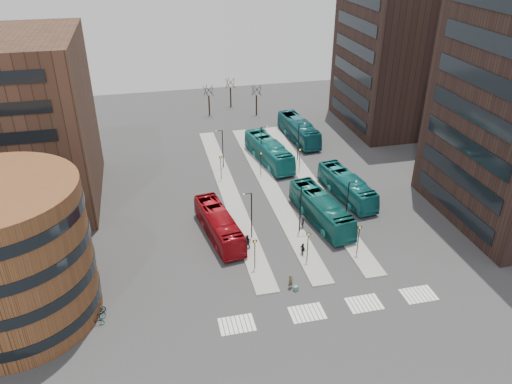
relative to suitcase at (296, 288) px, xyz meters
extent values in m
plane|color=#2C2C2E|center=(1.10, -7.47, -0.28)|extent=(160.00, 160.00, 0.00)
cube|color=gray|center=(-2.90, 22.53, -0.20)|extent=(2.50, 45.00, 0.15)
cube|color=gray|center=(3.10, 22.53, -0.20)|extent=(2.50, 45.00, 0.15)
cube|color=gray|center=(9.10, 22.53, -0.20)|extent=(2.50, 45.00, 0.15)
cube|color=#1B3099|center=(0.00, 0.00, 0.00)|extent=(0.55, 0.50, 0.56)
imported|color=maroon|center=(-6.06, 11.81, 1.38)|extent=(4.61, 12.20, 3.32)
imported|color=#125B58|center=(7.05, 12.30, 1.50)|extent=(4.81, 13.07, 3.56)
imported|color=#166E70|center=(5.04, 30.92, 1.55)|extent=(5.20, 13.46, 3.66)
imported|color=#146367|center=(12.61, 17.42, 1.41)|extent=(4.42, 12.38, 3.37)
imported|color=#12535C|center=(12.37, 38.70, 1.54)|extent=(4.15, 13.23, 3.63)
imported|color=#46442A|center=(-0.42, 0.51, 0.56)|extent=(0.72, 0.62, 1.67)
imported|color=black|center=(-3.34, 8.46, 0.65)|extent=(0.95, 0.76, 1.85)
imported|color=black|center=(2.58, 5.73, 0.54)|extent=(0.67, 1.03, 1.63)
imported|color=black|center=(4.28, 11.26, 0.61)|extent=(1.18, 1.33, 1.78)
imported|color=gray|center=(-19.90, -0.46, 0.15)|extent=(1.69, 0.83, 0.85)
imported|color=gray|center=(-19.90, 1.17, 0.27)|extent=(1.82, 0.52, 1.09)
imported|color=gray|center=(-19.90, 0.11, 0.21)|extent=(1.96, 1.25, 0.97)
cube|color=silver|center=(-8.40, -3.47, -0.27)|extent=(0.35, 2.40, 0.01)
cube|color=silver|center=(-7.97, -3.47, -0.27)|extent=(0.35, 2.40, 0.01)
cube|color=silver|center=(-7.54, -3.47, -0.27)|extent=(0.35, 2.40, 0.01)
cube|color=silver|center=(-7.11, -3.47, -0.27)|extent=(0.35, 2.40, 0.01)
cube|color=silver|center=(-6.68, -3.47, -0.27)|extent=(0.35, 2.40, 0.01)
cube|color=silver|center=(-6.25, -3.47, -0.27)|extent=(0.35, 2.40, 0.01)
cube|color=silver|center=(-5.83, -3.47, -0.27)|extent=(0.35, 2.40, 0.01)
cube|color=silver|center=(-5.40, -3.47, -0.27)|extent=(0.35, 2.40, 0.01)
cube|color=silver|center=(-1.40, -3.47, -0.27)|extent=(0.35, 2.40, 0.01)
cube|color=silver|center=(-0.97, -3.47, -0.27)|extent=(0.35, 2.40, 0.01)
cube|color=silver|center=(-0.54, -3.47, -0.27)|extent=(0.35, 2.40, 0.01)
cube|color=silver|center=(-0.11, -3.47, -0.27)|extent=(0.35, 2.40, 0.01)
cube|color=silver|center=(0.32, -3.47, -0.27)|extent=(0.35, 2.40, 0.01)
cube|color=silver|center=(0.75, -3.47, -0.27)|extent=(0.35, 2.40, 0.01)
cube|color=silver|center=(1.17, -3.47, -0.27)|extent=(0.35, 2.40, 0.01)
cube|color=silver|center=(1.60, -3.47, -0.27)|extent=(0.35, 2.40, 0.01)
cube|color=silver|center=(4.60, -3.47, -0.27)|extent=(0.35, 2.40, 0.01)
cube|color=silver|center=(5.03, -3.47, -0.27)|extent=(0.35, 2.40, 0.01)
cube|color=silver|center=(5.46, -3.47, -0.27)|extent=(0.35, 2.40, 0.01)
cube|color=silver|center=(5.89, -3.47, -0.27)|extent=(0.35, 2.40, 0.01)
cube|color=silver|center=(6.32, -3.47, -0.27)|extent=(0.35, 2.40, 0.01)
cube|color=silver|center=(6.75, -3.47, -0.27)|extent=(0.35, 2.40, 0.01)
cube|color=silver|center=(7.17, -3.47, -0.27)|extent=(0.35, 2.40, 0.01)
cube|color=silver|center=(7.60, -3.47, -0.27)|extent=(0.35, 2.40, 0.01)
cube|color=silver|center=(10.60, -3.47, -0.27)|extent=(0.35, 2.40, 0.01)
cube|color=silver|center=(11.03, -3.47, -0.27)|extent=(0.35, 2.40, 0.01)
cube|color=silver|center=(11.46, -3.47, -0.27)|extent=(0.35, 2.40, 0.01)
cube|color=silver|center=(11.89, -3.47, -0.27)|extent=(0.35, 2.40, 0.01)
cube|color=silver|center=(12.32, -3.47, -0.27)|extent=(0.35, 2.40, 0.01)
cube|color=silver|center=(12.75, -3.47, -0.27)|extent=(0.35, 2.40, 0.01)
cube|color=silver|center=(13.17, -3.47, -0.27)|extent=(0.35, 2.40, 0.01)
cube|color=silver|center=(13.60, -3.47, -0.27)|extent=(0.35, 2.40, 0.01)
cylinder|color=brown|center=(-26.90, 2.53, 6.72)|extent=(15.00, 15.00, 14.00)
cylinder|color=black|center=(-26.90, 2.53, 1.72)|extent=(15.16, 15.16, 1.10)
cylinder|color=black|center=(-26.90, 2.53, 5.02)|extent=(15.16, 15.16, 1.10)
cylinder|color=black|center=(-26.90, 2.53, 8.32)|extent=(15.16, 15.16, 1.10)
cube|color=black|center=(23.04, 8.53, 2.22)|extent=(0.12, 16.00, 2.00)
cube|color=black|center=(23.04, 8.53, 6.22)|extent=(0.12, 16.00, 2.00)
cube|color=black|center=(23.04, 8.53, 10.22)|extent=(0.12, 16.00, 2.00)
cube|color=black|center=(23.04, 8.53, 14.22)|extent=(0.12, 16.00, 2.00)
cube|color=black|center=(23.04, 8.53, 18.22)|extent=(0.12, 16.00, 2.00)
cube|color=black|center=(23.04, 8.53, 22.22)|extent=(0.12, 16.00, 2.00)
cube|color=black|center=(23.04, 8.53, 26.22)|extent=(0.12, 16.00, 2.00)
cube|color=black|center=(33.10, 42.53, 14.72)|extent=(20.00, 20.00, 30.00)
cube|color=black|center=(23.04, 42.53, 2.22)|extent=(0.12, 16.00, 2.00)
cube|color=black|center=(23.04, 42.53, 6.22)|extent=(0.12, 16.00, 2.00)
cube|color=black|center=(23.04, 42.53, 10.22)|extent=(0.12, 16.00, 2.00)
cube|color=black|center=(23.04, 42.53, 14.22)|extent=(0.12, 16.00, 2.00)
cube|color=black|center=(23.04, 42.53, 18.22)|extent=(0.12, 16.00, 2.00)
cylinder|color=black|center=(-3.30, 4.53, 1.62)|extent=(0.10, 0.10, 3.50)
cube|color=black|center=(-3.30, 4.53, 3.37)|extent=(0.45, 0.10, 0.30)
cube|color=yellow|center=(-3.30, 4.47, 3.37)|extent=(0.20, 0.02, 0.20)
cylinder|color=black|center=(-3.30, 26.53, 1.62)|extent=(0.10, 0.10, 3.50)
cube|color=black|center=(-3.30, 26.53, 3.37)|extent=(0.45, 0.10, 0.30)
cube|color=yellow|center=(-3.30, 26.47, 3.37)|extent=(0.20, 0.02, 0.20)
cylinder|color=black|center=(2.70, 4.53, 1.62)|extent=(0.10, 0.10, 3.50)
cube|color=black|center=(2.70, 4.53, 3.37)|extent=(0.45, 0.10, 0.30)
cube|color=yellow|center=(2.70, 4.47, 3.37)|extent=(0.20, 0.02, 0.20)
cylinder|color=black|center=(2.70, 26.53, 1.62)|extent=(0.10, 0.10, 3.50)
cube|color=black|center=(2.70, 26.53, 3.37)|extent=(0.45, 0.10, 0.30)
cube|color=yellow|center=(2.70, 26.47, 3.37)|extent=(0.20, 0.02, 0.20)
cylinder|color=black|center=(8.70, 4.53, 1.62)|extent=(0.10, 0.10, 3.50)
cube|color=black|center=(8.70, 4.53, 3.37)|extent=(0.45, 0.10, 0.30)
cube|color=yellow|center=(8.70, 4.47, 3.37)|extent=(0.20, 0.02, 0.20)
cylinder|color=black|center=(8.70, 26.53, 1.62)|extent=(0.10, 0.10, 3.50)
cube|color=black|center=(8.70, 26.53, 3.37)|extent=(0.45, 0.10, 0.30)
cube|color=yellow|center=(8.70, 26.47, 3.37)|extent=(0.20, 0.02, 0.20)
cylinder|color=black|center=(-2.30, 10.53, 2.87)|extent=(0.14, 0.14, 6.00)
cylinder|color=black|center=(-2.75, 10.53, 5.87)|extent=(0.90, 0.08, 0.08)
sphere|color=silver|center=(-3.20, 10.53, 5.87)|extent=(0.24, 0.24, 0.24)
cylinder|color=black|center=(-2.30, 30.53, 2.87)|extent=(0.14, 0.14, 6.00)
cylinder|color=black|center=(-2.75, 30.53, 5.87)|extent=(0.90, 0.08, 0.08)
sphere|color=silver|center=(-3.20, 30.53, 5.87)|extent=(0.24, 0.24, 0.24)
cylinder|color=black|center=(3.70, 10.53, 2.87)|extent=(0.14, 0.14, 6.00)
cylinder|color=black|center=(4.15, 10.53, 5.87)|extent=(0.90, 0.08, 0.08)
sphere|color=silver|center=(4.60, 10.53, 5.87)|extent=(0.24, 0.24, 0.24)
cylinder|color=black|center=(3.70, 30.53, 2.87)|extent=(0.14, 0.14, 6.00)
cylinder|color=black|center=(4.15, 30.53, 5.87)|extent=(0.90, 0.08, 0.08)
sphere|color=silver|center=(4.60, 30.53, 5.87)|extent=(0.24, 0.24, 0.24)
cylinder|color=black|center=(9.70, 10.53, 2.87)|extent=(0.14, 0.14, 6.00)
cylinder|color=black|center=(10.15, 10.53, 5.87)|extent=(0.90, 0.08, 0.08)
sphere|color=silver|center=(10.60, 10.53, 5.87)|extent=(0.24, 0.24, 0.24)
cylinder|color=black|center=(9.70, 30.53, 2.87)|extent=(0.14, 0.14, 6.00)
cylinder|color=black|center=(10.15, 30.53, 5.87)|extent=(0.90, 0.08, 0.08)
sphere|color=silver|center=(10.60, 30.53, 5.87)|extent=(0.24, 0.24, 0.24)
cylinder|color=black|center=(-0.90, 54.53, 1.72)|extent=(0.30, 0.30, 4.00)
cylinder|color=black|center=(-0.20, 54.53, 4.62)|extent=(0.10, 1.56, 1.95)
cylinder|color=black|center=(-0.68, 55.20, 4.62)|extent=(1.48, 0.59, 1.97)
cylinder|color=black|center=(-1.46, 54.94, 4.62)|extent=(0.90, 1.31, 1.99)
cylinder|color=black|center=(-1.46, 54.12, 4.62)|extent=(0.89, 1.31, 1.99)
cylinder|color=black|center=(-0.68, 53.87, 4.62)|extent=(1.48, 0.58, 1.97)
cylinder|color=black|center=(4.10, 58.53, 1.72)|extent=(0.30, 0.30, 4.00)
cylinder|color=black|center=(4.80, 58.53, 4.62)|extent=(0.10, 1.56, 1.95)
cylinder|color=black|center=(4.32, 59.20, 4.62)|extent=(1.48, 0.59, 1.97)
cylinder|color=black|center=(3.54, 58.94, 4.62)|extent=(0.90, 1.31, 1.99)
cylinder|color=black|center=(3.54, 58.12, 4.62)|extent=(0.89, 1.31, 1.99)
cylinder|color=black|center=(4.32, 57.87, 4.62)|extent=(1.48, 0.58, 1.97)
cylinder|color=black|center=(8.10, 52.53, 1.72)|extent=(0.30, 0.30, 4.00)
cylinder|color=black|center=(8.80, 52.53, 4.62)|extent=(0.10, 1.56, 1.95)
cylinder|color=black|center=(8.32, 53.20, 4.62)|extent=(1.48, 0.59, 1.97)
cylinder|color=black|center=(7.54, 52.94, 4.62)|extent=(0.90, 1.31, 1.99)
cylinder|color=black|center=(7.54, 52.12, 4.62)|extent=(0.89, 1.31, 1.99)
cylinder|color=black|center=(8.32, 51.87, 4.62)|extent=(1.48, 0.58, 1.97)
camera|label=1|loc=(-13.17, -38.44, 33.43)|focal=35.00mm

